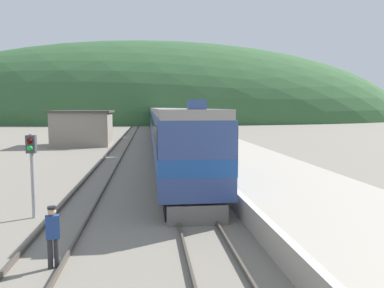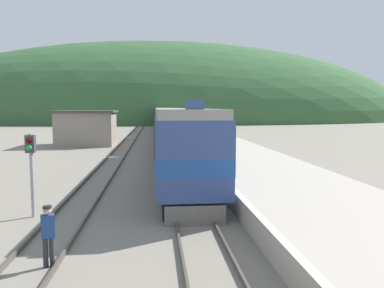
% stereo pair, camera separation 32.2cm
% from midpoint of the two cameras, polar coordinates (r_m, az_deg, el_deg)
% --- Properties ---
extents(track_main, '(1.52, 180.00, 0.16)m').
position_cam_midpoint_polar(track_main, '(68.19, -5.20, 1.92)').
color(track_main, '#4C443D').
rests_on(track_main, ground).
extents(track_siding, '(1.52, 180.00, 0.16)m').
position_cam_midpoint_polar(track_siding, '(68.26, -9.34, 1.87)').
color(track_siding, '#4C443D').
rests_on(track_siding, ground).
extents(platform, '(6.46, 140.00, 0.91)m').
position_cam_midpoint_polar(platform, '(48.65, 1.25, 0.91)').
color(platform, '#ADA393').
rests_on(platform, ground).
extents(distant_hills, '(173.10, 77.89, 51.69)m').
position_cam_midpoint_polar(distant_hills, '(128.08, -5.86, 3.58)').
color(distant_hills, '#335B33').
rests_on(distant_hills, ground).
extents(station_shed, '(6.82, 6.26, 4.07)m').
position_cam_midpoint_polar(station_shed, '(45.62, -16.51, 2.39)').
color(station_shed, gray).
rests_on(station_shed, ground).
extents(express_train_lead_car, '(3.00, 21.85, 4.70)m').
position_cam_midpoint_polar(express_train_lead_car, '(24.30, -2.73, 0.76)').
color(express_train_lead_car, black).
rests_on(express_train_lead_car, ground).
extents(carriage_second, '(2.99, 21.60, 4.34)m').
position_cam_midpoint_polar(carriage_second, '(47.07, -4.60, 3.07)').
color(carriage_second, black).
rests_on(carriage_second, ground).
extents(carriage_third, '(2.99, 21.60, 4.34)m').
position_cam_midpoint_polar(carriage_third, '(69.53, -5.25, 3.87)').
color(carriage_third, black).
rests_on(carriage_third, ground).
extents(carriage_fourth, '(2.99, 21.60, 4.34)m').
position_cam_midpoint_polar(carriage_fourth, '(92.00, -5.58, 4.28)').
color(carriage_fourth, black).
rests_on(carriage_fourth, ground).
extents(signal_post_siding, '(0.36, 0.42, 3.38)m').
position_cam_midpoint_polar(signal_post_siding, '(16.15, -23.79, -1.92)').
color(signal_post_siding, '#9E9EA3').
rests_on(signal_post_siding, ground).
extents(track_worker, '(0.41, 0.31, 1.73)m').
position_cam_midpoint_polar(track_worker, '(11.26, -21.25, -12.54)').
color(track_worker, '#2D2D33').
rests_on(track_worker, ground).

